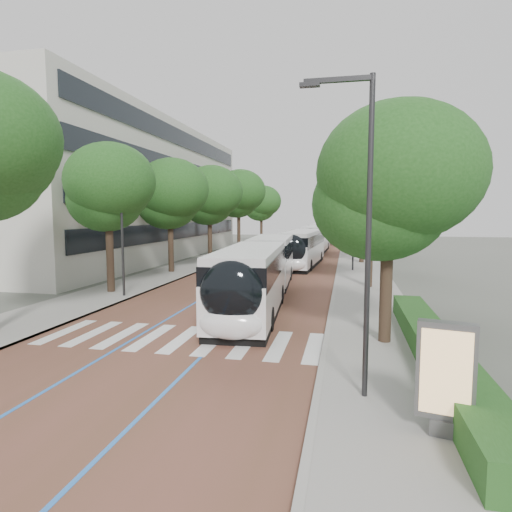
{
  "coord_description": "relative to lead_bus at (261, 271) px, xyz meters",
  "views": [
    {
      "loc": [
        6.27,
        -13.93,
        4.79
      ],
      "look_at": [
        1.31,
        9.39,
        2.4
      ],
      "focal_mm": 30.0,
      "sensor_mm": 36.0,
      "label": 1
    }
  ],
  "objects": [
    {
      "name": "bus_queued_1",
      "position": [
        0.81,
        29.93,
        -0.0
      ],
      "size": [
        2.93,
        12.47,
        3.2
      ],
      "rotation": [
        0.0,
        0.0,
        -0.03
      ],
      "color": "silver",
      "rests_on": "ground"
    },
    {
      "name": "bus_queued_0",
      "position": [
        0.67,
        15.66,
        -0.0
      ],
      "size": [
        3.16,
        12.51,
        3.2
      ],
      "rotation": [
        0.0,
        0.0,
        -0.05
      ],
      "color": "silver",
      "rests_on": "ground"
    },
    {
      "name": "lane_line_right",
      "position": [
        -0.1,
        31.14,
        -1.6
      ],
      "size": [
        0.12,
        126.0,
        0.01
      ],
      "primitive_type": "cube",
      "color": "blue",
      "rests_on": "road"
    },
    {
      "name": "ad_panel",
      "position": [
        6.65,
        -13.5,
        -0.24
      ],
      "size": [
        1.21,
        0.55,
        2.42
      ],
      "rotation": [
        0.0,
        0.0,
        -0.21
      ],
      "color": "#59595B",
      "rests_on": "sidewalk_right"
    },
    {
      "name": "sidewalk_left",
      "position": [
        -9.2,
        31.14,
        -1.57
      ],
      "size": [
        4.0,
        140.0,
        0.12
      ],
      "primitive_type": "cube",
      "color": "gray",
      "rests_on": "ground"
    },
    {
      "name": "streetlight_far",
      "position": [
        4.92,
        13.14,
        3.19
      ],
      "size": [
        1.82,
        0.2,
        8.0
      ],
      "color": "#29292B",
      "rests_on": "sidewalk_right"
    },
    {
      "name": "kerb_right",
      "position": [
        3.9,
        31.14,
        -1.57
      ],
      "size": [
        0.2,
        140.0,
        0.14
      ],
      "primitive_type": "cube",
      "color": "gray",
      "rests_on": "ground"
    },
    {
      "name": "trees_left",
      "position": [
        -9.2,
        18.22,
        4.85
      ],
      "size": [
        6.49,
        60.91,
        9.8
      ],
      "color": "black",
      "rests_on": "ground"
    },
    {
      "name": "road",
      "position": [
        -1.7,
        31.14,
        -1.62
      ],
      "size": [
        11.0,
        140.0,
        0.02
      ],
      "primitive_type": "cube",
      "color": "brown",
      "rests_on": "ground"
    },
    {
      "name": "lead_bus",
      "position": [
        0.0,
        0.0,
        0.0
      ],
      "size": [
        3.82,
        18.53,
        3.2
      ],
      "rotation": [
        0.0,
        0.0,
        0.07
      ],
      "color": "black",
      "rests_on": "ground"
    },
    {
      "name": "bus_queued_2",
      "position": [
        0.48,
        43.24,
        -0.0
      ],
      "size": [
        2.79,
        12.45,
        3.2
      ],
      "rotation": [
        0.0,
        0.0,
        -0.02
      ],
      "color": "silver",
      "rests_on": "ground"
    },
    {
      "name": "kerb_left",
      "position": [
        -7.3,
        31.14,
        -1.57
      ],
      "size": [
        0.2,
        140.0,
        0.14
      ],
      "primitive_type": "cube",
      "color": "gray",
      "rests_on": "ground"
    },
    {
      "name": "office_building",
      "position": [
        -21.18,
        19.14,
        5.37
      ],
      "size": [
        18.11,
        40.0,
        14.0
      ],
      "color": "#B2B0A5",
      "rests_on": "ground"
    },
    {
      "name": "hedge",
      "position": [
        7.4,
        -8.86,
        -1.11
      ],
      "size": [
        1.2,
        14.0,
        0.8
      ],
      "primitive_type": "cube",
      "color": "#204819",
      "rests_on": "sidewalk_right"
    },
    {
      "name": "ground",
      "position": [
        -1.7,
        -8.86,
        -1.63
      ],
      "size": [
        160.0,
        160.0,
        0.0
      ],
      "primitive_type": "plane",
      "color": "#51544C",
      "rests_on": "ground"
    },
    {
      "name": "zebra_crossing",
      "position": [
        -1.5,
        -7.86,
        -1.6
      ],
      "size": [
        10.55,
        3.6,
        0.01
      ],
      "color": "silver",
      "rests_on": "ground"
    },
    {
      "name": "streetlight_near",
      "position": [
        4.92,
        -11.86,
        3.19
      ],
      "size": [
        1.82,
        0.2,
        8.0
      ],
      "color": "#29292B",
      "rests_on": "sidewalk_right"
    },
    {
      "name": "lamp_post_left",
      "position": [
        -7.8,
        -0.86,
        2.49
      ],
      "size": [
        0.14,
        0.14,
        8.0
      ],
      "primitive_type": "cylinder",
      "color": "#29292B",
      "rests_on": "sidewalk_left"
    },
    {
      "name": "sidewalk_right",
      "position": [
        5.8,
        31.14,
        -1.57
      ],
      "size": [
        4.0,
        140.0,
        0.12
      ],
      "primitive_type": "cube",
      "color": "gray",
      "rests_on": "ground"
    },
    {
      "name": "trees_right",
      "position": [
        6.0,
        11.2,
        4.47
      ],
      "size": [
        5.79,
        47.27,
        8.88
      ],
      "color": "black",
      "rests_on": "ground"
    },
    {
      "name": "lane_line_left",
      "position": [
        -3.3,
        31.14,
        -1.6
      ],
      "size": [
        0.12,
        126.0,
        0.01
      ],
      "primitive_type": "cube",
      "color": "blue",
      "rests_on": "road"
    }
  ]
}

